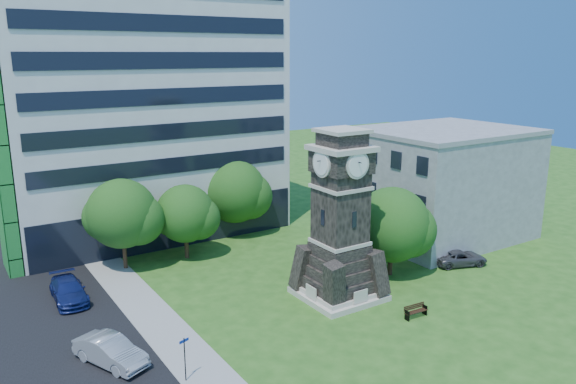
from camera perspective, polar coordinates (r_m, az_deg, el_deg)
ground at (r=38.58m, az=3.42°, el=-12.55°), size 160.00×160.00×0.00m
sidewalk at (r=38.57m, az=-12.98°, el=-12.86°), size 3.00×70.00×0.06m
street at (r=37.03m, az=-25.85°, el=-15.20°), size 14.00×80.00×0.02m
clock_tower at (r=39.78m, az=5.31°, el=-3.55°), size 5.40×5.40×12.22m
office_tall at (r=56.40m, az=-15.14°, el=10.43°), size 26.20×15.11×28.60m
office_low at (r=55.38m, az=15.34°, el=0.92°), size 15.20×12.20×10.40m
car_street_mid at (r=34.48m, az=-17.60°, el=-15.15°), size 3.46×5.06×1.58m
car_street_north at (r=43.44m, az=-21.39°, el=-9.31°), size 2.31×5.27×1.51m
car_east_lot at (r=49.16m, az=17.10°, el=-6.42°), size 4.87×3.46×1.23m
park_bench at (r=39.22m, az=12.82°, el=-11.66°), size 1.74×0.46×0.90m
street_sign at (r=31.53m, az=-10.45°, el=-15.93°), size 0.61×0.06×2.55m
tree_nw at (r=46.97m, az=-16.42°, el=-2.32°), size 6.19×5.63×7.52m
tree_nc at (r=48.48m, az=-10.33°, el=-2.33°), size 5.47×4.97×6.45m
tree_ne at (r=54.00m, az=-5.35°, el=-0.11°), size 6.67×6.06×7.37m
tree_east at (r=44.75m, az=10.58°, el=-3.46°), size 6.53×5.94×7.13m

